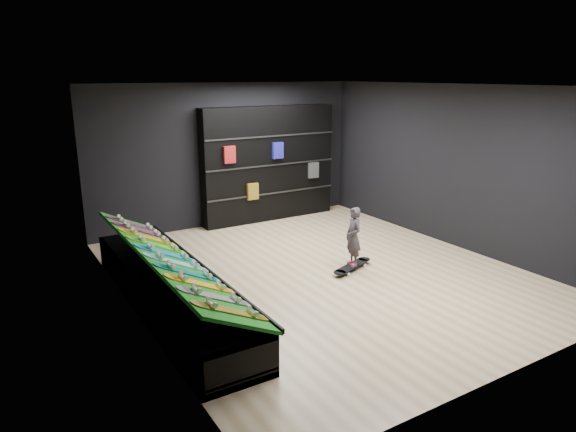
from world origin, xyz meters
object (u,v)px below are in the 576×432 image
floor_skateboard (352,267)px  child (353,248)px  back_shelving (269,164)px  display_rack (169,292)px

floor_skateboard → child: (0.00, 0.00, 0.34)m
back_shelving → child: bearing=-96.0°
floor_skateboard → back_shelving: bearing=63.6°
child → display_rack: bearing=-82.5°
display_rack → floor_skateboard: (3.08, -0.17, -0.20)m
floor_skateboard → child: size_ratio=1.64×
display_rack → back_shelving: bearing=43.9°
display_rack → floor_skateboard: display_rack is taller
back_shelving → floor_skateboard: back_shelving is taller
display_rack → floor_skateboard: size_ratio=4.59×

